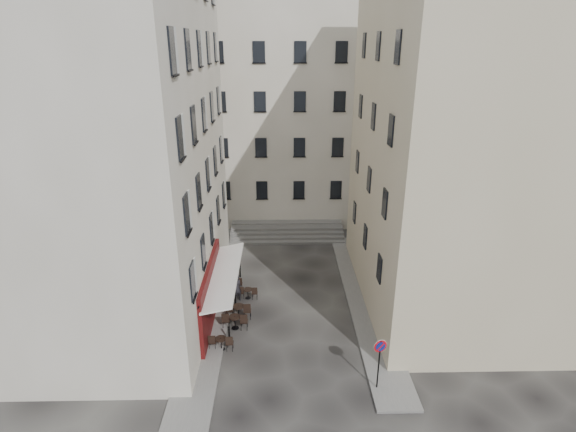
{
  "coord_description": "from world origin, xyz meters",
  "views": [
    {
      "loc": [
        -0.56,
        -20.58,
        14.75
      ],
      "look_at": [
        -0.08,
        4.0,
        5.14
      ],
      "focal_mm": 28.0,
      "sensor_mm": 36.0,
      "label": 1
    }
  ],
  "objects_px": {
    "pedestrian": "(237,288)",
    "bistro_table_b": "(235,321)",
    "bistro_table_a": "(221,342)",
    "no_parking_sign": "(380,355)"
  },
  "relations": [
    {
      "from": "no_parking_sign",
      "to": "bistro_table_a",
      "type": "bearing_deg",
      "value": 142.39
    },
    {
      "from": "pedestrian",
      "to": "bistro_table_b",
      "type": "bearing_deg",
      "value": 59.1
    },
    {
      "from": "no_parking_sign",
      "to": "bistro_table_b",
      "type": "relative_size",
      "value": 1.9
    },
    {
      "from": "no_parking_sign",
      "to": "bistro_table_b",
      "type": "bearing_deg",
      "value": 129.41
    },
    {
      "from": "bistro_table_a",
      "to": "bistro_table_b",
      "type": "bearing_deg",
      "value": 73.0
    },
    {
      "from": "bistro_table_b",
      "to": "pedestrian",
      "type": "bearing_deg",
      "value": 93.0
    },
    {
      "from": "bistro_table_b",
      "to": "bistro_table_a",
      "type": "bearing_deg",
      "value": -107.0
    },
    {
      "from": "bistro_table_a",
      "to": "pedestrian",
      "type": "relative_size",
      "value": 0.71
    },
    {
      "from": "no_parking_sign",
      "to": "pedestrian",
      "type": "xyz_separation_m",
      "value": [
        -6.98,
        7.58,
        -1.0
      ]
    },
    {
      "from": "bistro_table_b",
      "to": "no_parking_sign",
      "type": "bearing_deg",
      "value": -34.82
    }
  ]
}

